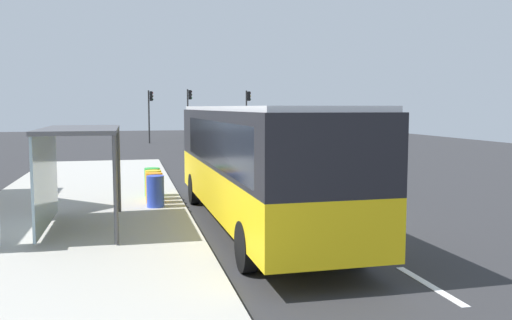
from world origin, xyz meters
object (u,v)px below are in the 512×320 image
white_van (231,133)px  recycling_bin_orange (154,188)px  bus (256,158)px  recycling_bin_yellow (153,185)px  recycling_bin_blue (155,191)px  traffic_light_far_side (150,108)px  traffic_light_near_side (248,108)px  recycling_bin_green (152,182)px  bus_shelter (68,152)px  sedan_near (200,130)px  traffic_light_median (189,107)px

white_van → recycling_bin_orange: 21.88m
bus → recycling_bin_yellow: 4.89m
recycling_bin_blue → traffic_light_far_side: 32.17m
recycling_bin_blue → traffic_light_near_side: (9.70, 31.25, 2.46)m
white_van → recycling_bin_orange: white_van is taller
recycling_bin_green → traffic_light_near_side: 30.83m
recycling_bin_green → recycling_bin_yellow: bearing=-90.0°
bus → recycling_bin_blue: bearing=133.3°
bus_shelter → bus: bearing=-2.6°
bus_shelter → traffic_light_near_side: bearing=70.5°
white_van → recycling_bin_blue: white_van is taller
bus → recycling_bin_orange: (-2.49, 3.34, -1.19)m
recycling_bin_blue → bus_shelter: size_ratio=0.24×
sedan_near → recycling_bin_blue: sedan_near is taller
white_van → traffic_light_far_side: bearing=116.9°
white_van → traffic_light_near_side: (3.30, 9.64, 1.77)m
recycling_bin_yellow → traffic_light_median: size_ratio=0.20×
recycling_bin_yellow → traffic_light_near_side: bearing=72.0°
sedan_near → bus_shelter: size_ratio=1.11×
recycling_bin_orange → recycling_bin_yellow: 0.70m
bus → recycling_bin_yellow: bus is taller
recycling_bin_orange → recycling_bin_blue: bearing=-90.0°
white_van → recycling_bin_green: (-6.40, -19.51, -0.69)m
recycling_bin_orange → recycling_bin_green: size_ratio=1.00×
recycling_bin_blue → bus_shelter: bus_shelter is taller
white_van → bus_shelter: size_ratio=1.32×
recycling_bin_orange → traffic_light_far_side: size_ratio=0.21×
recycling_bin_blue → bus_shelter: (-2.21, -2.43, 1.44)m
white_van → recycling_bin_yellow: bearing=-107.6°
sedan_near → recycling_bin_blue: size_ratio=4.67×
bus → recycling_bin_orange: 4.33m
recycling_bin_green → bus_shelter: bus_shelter is taller
traffic_light_near_side → recycling_bin_green: bearing=-108.4°
recycling_bin_blue → traffic_light_near_side: traffic_light_near_side is taller
sedan_near → recycling_bin_blue: (-6.50, -39.52, -0.14)m
recycling_bin_yellow → traffic_light_far_side: size_ratio=0.21×
recycling_bin_yellow → bus_shelter: size_ratio=0.24×
recycling_bin_yellow → traffic_light_far_side: traffic_light_far_side is taller
recycling_bin_green → white_van: bearing=71.8°
recycling_bin_yellow → bus: bearing=-58.4°
traffic_light_near_side → traffic_light_far_side: size_ratio=1.01×
recycling_bin_blue → traffic_light_median: (4.60, 32.85, 2.54)m
traffic_light_median → bus_shelter: size_ratio=1.20×
recycling_bin_green → bus_shelter: (-2.21, -4.53, 1.44)m
sedan_near → traffic_light_median: traffic_light_median is taller
bus → sedan_near: bearing=84.6°
white_van → bus_shelter: 25.55m
traffic_light_far_side → recycling_bin_yellow: bearing=-92.1°
recycling_bin_blue → recycling_bin_orange: size_ratio=1.00×
sedan_near → bus_shelter: 42.87m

